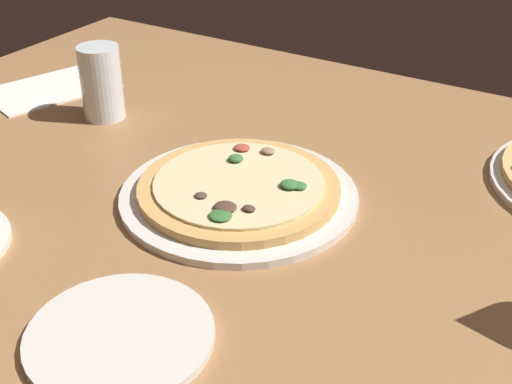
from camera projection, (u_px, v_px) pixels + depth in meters
dining_table at (274, 242)px, 83.06cm from camera, size 150.00×110.00×4.00cm
pizza_main at (239, 191)px, 87.17cm from camera, size 30.38×30.38×3.38cm
water_glass at (102, 88)px, 106.78cm from camera, size 6.43×6.43×11.56cm
side_plate at (120, 336)px, 65.41cm from camera, size 18.17×18.17×0.90cm
paper_menu at (51, 89)px, 118.98cm from camera, size 19.86×24.19×0.30cm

